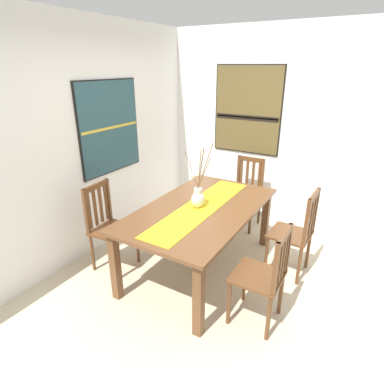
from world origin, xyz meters
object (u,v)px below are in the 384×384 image
Objects in this scene: dining_table at (201,215)px; painting_on_side_wall at (247,110)px; chair_1 at (109,225)px; chair_2 at (296,232)px; chair_0 at (264,275)px; centerpiece_vase at (198,196)px; painting_on_back_wall at (110,127)px; chair_3 at (246,191)px.

dining_table is 1.54× the size of painting_on_side_wall.
dining_table is 1.04m from chair_1.
chair_2 is at bearing -63.53° from chair_1.
chair_0 reaches higher than dining_table.
chair_0 is at bearing -115.30° from centerpiece_vase.
painting_on_back_wall reaches higher than chair_2.
dining_table is at bearing -173.95° from painting_on_side_wall.
chair_1 is (-0.03, 1.79, 0.01)m from chair_0.
centerpiece_vase is 0.73× the size of chair_0.
chair_0 is 0.96× the size of chair_2.
dining_table is 1.00m from chair_0.
painting_on_side_wall is (1.56, -1.17, 0.11)m from painting_on_back_wall.
centerpiece_vase is 1.13m from chair_2.
dining_table is 1.04m from chair_2.
chair_0 is 0.85× the size of painting_on_back_wall.
chair_0 is 2.61m from painting_on_side_wall.
chair_3 is at bearing 26.25° from chair_0.
centerpiece_vase reaches higher than chair_1.
centerpiece_vase is at bearing 64.70° from chair_0.
chair_3 is at bearing -49.87° from painting_on_back_wall.
chair_2 is 2.49m from painting_on_back_wall.
dining_table is at bearing -59.11° from centerpiece_vase.
painting_on_back_wall is at bearing 130.13° from chair_3.
chair_3 reaches higher than dining_table.
painting_on_back_wall is 0.91× the size of painting_on_side_wall.
chair_2 is (0.89, -0.05, 0.01)m from chair_0.
centerpiece_vase is 0.62× the size of painting_on_back_wall.
centerpiece_vase is 1.06m from chair_1.
dining_table is 1.91× the size of chair_2.
chair_0 is (-0.43, -0.91, -0.39)m from centerpiece_vase.
chair_1 reaches higher than chair_2.
chair_1 is at bearing 161.12° from painting_on_side_wall.
chair_1 reaches higher than chair_3.
chair_1 is 1.01× the size of chair_3.
chair_2 is at bearing -3.23° from chair_0.
chair_1 is 1.00× the size of chair_2.
centerpiece_vase is 1.84m from painting_on_side_wall.
dining_table is 1.29m from chair_3.
chair_3 is at bearing 47.16° from chair_2.
chair_2 is 0.88× the size of painting_on_back_wall.
painting_on_side_wall is at bearing 41.87° from chair_2.
centerpiece_vase reaches higher than chair_2.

